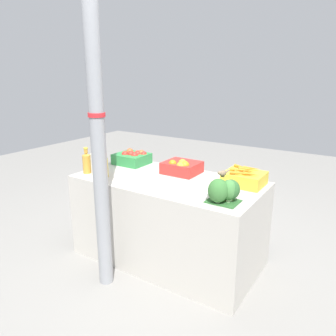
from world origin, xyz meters
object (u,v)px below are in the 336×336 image
(juice_bottle_golden, at_px, (104,166))
(carrot_crate, at_px, (244,178))
(apple_crate, at_px, (132,158))
(broccoli_pile, at_px, (223,190))
(support_pole, at_px, (97,116))
(juice_bottle_amber, at_px, (87,162))
(orange_crate, at_px, (182,167))
(juice_bottle_cloudy, at_px, (94,162))
(sparrow_bird, at_px, (223,173))

(juice_bottle_golden, bearing_deg, carrot_crate, 22.91)
(apple_crate, bearing_deg, broccoli_pile, -20.85)
(support_pole, distance_m, juice_bottle_amber, 0.77)
(orange_crate, relative_size, broccoli_pile, 1.33)
(orange_crate, bearing_deg, juice_bottle_cloudy, -144.50)
(broccoli_pile, bearing_deg, support_pole, -156.66)
(apple_crate, distance_m, carrot_crate, 1.17)
(apple_crate, bearing_deg, juice_bottle_amber, -107.49)
(support_pole, relative_size, juice_bottle_cloudy, 9.59)
(juice_bottle_amber, bearing_deg, support_pole, -33.87)
(juice_bottle_cloudy, bearing_deg, juice_bottle_golden, -0.00)
(orange_crate, xyz_separation_m, juice_bottle_cloudy, (-0.63, -0.45, 0.06))
(orange_crate, distance_m, juice_bottle_golden, 0.69)
(carrot_crate, xyz_separation_m, sparrow_bird, (-0.01, -0.43, 0.15))
(orange_crate, xyz_separation_m, juice_bottle_golden, (-0.52, -0.45, 0.04))
(carrot_crate, bearing_deg, orange_crate, -178.60)
(sparrow_bird, bearing_deg, support_pole, -55.02)
(juice_bottle_amber, bearing_deg, apple_crate, 72.51)
(orange_crate, bearing_deg, juice_bottle_golden, -138.91)
(apple_crate, relative_size, juice_bottle_amber, 1.31)
(carrot_crate, height_order, broccoli_pile, broccoli_pile)
(broccoli_pile, relative_size, juice_bottle_golden, 0.99)
(carrot_crate, height_order, sparrow_bird, sparrow_bird)
(sparrow_bird, bearing_deg, broccoli_pile, 70.57)
(carrot_crate, xyz_separation_m, juice_bottle_amber, (-1.32, -0.47, 0.04))
(support_pole, height_order, broccoli_pile, support_pole)
(orange_crate, relative_size, juice_bottle_amber, 1.31)
(broccoli_pile, bearing_deg, apple_crate, 159.15)
(juice_bottle_cloudy, bearing_deg, sparrow_bird, 1.52)
(apple_crate, bearing_deg, carrot_crate, -0.26)
(juice_bottle_cloudy, distance_m, juice_bottle_golden, 0.12)
(apple_crate, distance_m, sparrow_bird, 1.25)
(broccoli_pile, bearing_deg, juice_bottle_golden, -178.74)
(broccoli_pile, bearing_deg, carrot_crate, 90.74)
(apple_crate, distance_m, juice_bottle_cloudy, 0.48)
(carrot_crate, bearing_deg, broccoli_pile, -89.26)
(support_pole, distance_m, orange_crate, 0.98)
(carrot_crate, distance_m, juice_bottle_cloudy, 1.31)
(support_pole, height_order, juice_bottle_golden, support_pole)
(carrot_crate, bearing_deg, sparrow_bird, -91.01)
(orange_crate, height_order, sparrow_bird, sparrow_bird)
(juice_bottle_amber, bearing_deg, broccoli_pile, 1.06)
(broccoli_pile, relative_size, juice_bottle_amber, 0.99)
(support_pole, height_order, apple_crate, support_pole)
(apple_crate, bearing_deg, juice_bottle_golden, -82.14)
(carrot_crate, height_order, juice_bottle_cloudy, juice_bottle_cloudy)
(orange_crate, relative_size, sparrow_bird, 2.31)
(apple_crate, distance_m, orange_crate, 0.58)
(support_pole, xyz_separation_m, juice_bottle_cloudy, (-0.40, 0.33, -0.47))
(support_pole, xyz_separation_m, sparrow_bird, (0.81, 0.37, -0.38))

